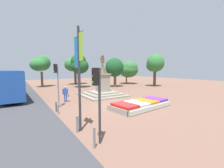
{
  "coord_description": "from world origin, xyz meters",
  "views": [
    {
      "loc": [
        -8.23,
        -11.11,
        3.56
      ],
      "look_at": [
        0.41,
        2.22,
        1.94
      ],
      "focal_mm": 24.0,
      "sensor_mm": 36.0,
      "label": 1
    }
  ],
  "objects_px": {
    "kerb_bollard_south": "(94,137)",
    "statue_monument": "(103,88)",
    "flower_planter": "(141,104)",
    "city_bus": "(10,82)",
    "traffic_light_mid_block": "(57,77)",
    "kerb_bollard_mid_a": "(77,123)",
    "kerb_bollard_north": "(56,106)",
    "banner_pole": "(79,74)",
    "pedestrian_with_handbag": "(66,93)",
    "kerb_bollard_mid_b": "(58,109)",
    "traffic_light_near_crossing": "(97,91)"
  },
  "relations": [
    {
      "from": "traffic_light_mid_block",
      "to": "city_bus",
      "type": "distance_m",
      "value": 8.78
    },
    {
      "from": "pedestrian_with_handbag",
      "to": "banner_pole",
      "type": "bearing_deg",
      "value": -100.18
    },
    {
      "from": "statue_monument",
      "to": "city_bus",
      "type": "xyz_separation_m",
      "value": [
        -10.2,
        4.96,
        0.92
      ]
    },
    {
      "from": "flower_planter",
      "to": "kerb_bollard_north",
      "type": "xyz_separation_m",
      "value": [
        -6.95,
        2.77,
        0.18
      ]
    },
    {
      "from": "city_bus",
      "to": "pedestrian_with_handbag",
      "type": "distance_m",
      "value": 7.9
    },
    {
      "from": "pedestrian_with_handbag",
      "to": "kerb_bollard_mid_b",
      "type": "bearing_deg",
      "value": -113.37
    },
    {
      "from": "city_bus",
      "to": "kerb_bollard_south",
      "type": "distance_m",
      "value": 16.65
    },
    {
      "from": "traffic_light_near_crossing",
      "to": "pedestrian_with_handbag",
      "type": "height_order",
      "value": "traffic_light_near_crossing"
    },
    {
      "from": "flower_planter",
      "to": "city_bus",
      "type": "height_order",
      "value": "city_bus"
    },
    {
      "from": "banner_pole",
      "to": "city_bus",
      "type": "height_order",
      "value": "banner_pole"
    },
    {
      "from": "kerb_bollard_mid_a",
      "to": "kerb_bollard_north",
      "type": "xyz_separation_m",
      "value": [
        -0.07,
        4.81,
        -0.06
      ]
    },
    {
      "from": "kerb_bollard_south",
      "to": "traffic_light_near_crossing",
      "type": "bearing_deg",
      "value": 41.58
    },
    {
      "from": "flower_planter",
      "to": "traffic_light_near_crossing",
      "type": "xyz_separation_m",
      "value": [
        -6.52,
        -3.81,
        2.25
      ]
    },
    {
      "from": "pedestrian_with_handbag",
      "to": "kerb_bollard_mid_b",
      "type": "distance_m",
      "value": 4.38
    },
    {
      "from": "kerb_bollard_mid_a",
      "to": "pedestrian_with_handbag",
      "type": "bearing_deg",
      "value": 78.52
    },
    {
      "from": "kerb_bollard_mid_a",
      "to": "kerb_bollard_north",
      "type": "bearing_deg",
      "value": 90.86
    },
    {
      "from": "traffic_light_mid_block",
      "to": "statue_monument",
      "type": "bearing_deg",
      "value": 24.47
    },
    {
      "from": "kerb_bollard_south",
      "to": "traffic_light_mid_block",
      "type": "bearing_deg",
      "value": 87.56
    },
    {
      "from": "traffic_light_mid_block",
      "to": "traffic_light_near_crossing",
      "type": "bearing_deg",
      "value": -90.23
    },
    {
      "from": "kerb_bollard_south",
      "to": "pedestrian_with_handbag",
      "type": "bearing_deg",
      "value": 80.99
    },
    {
      "from": "statue_monument",
      "to": "traffic_light_near_crossing",
      "type": "bearing_deg",
      "value": -120.51
    },
    {
      "from": "statue_monument",
      "to": "kerb_bollard_mid_a",
      "type": "bearing_deg",
      "value": -126.55
    },
    {
      "from": "traffic_light_mid_block",
      "to": "pedestrian_with_handbag",
      "type": "xyz_separation_m",
      "value": [
        1.27,
        1.87,
        -1.81
      ]
    },
    {
      "from": "traffic_light_mid_block",
      "to": "banner_pole",
      "type": "bearing_deg",
      "value": -91.67
    },
    {
      "from": "kerb_bollard_south",
      "to": "flower_planter",
      "type": "bearing_deg",
      "value": 30.9
    },
    {
      "from": "kerb_bollard_mid_b",
      "to": "banner_pole",
      "type": "bearing_deg",
      "value": -86.09
    },
    {
      "from": "banner_pole",
      "to": "kerb_bollard_south",
      "type": "bearing_deg",
      "value": -94.61
    },
    {
      "from": "flower_planter",
      "to": "banner_pole",
      "type": "relative_size",
      "value": 1.07
    },
    {
      "from": "banner_pole",
      "to": "kerb_bollard_south",
      "type": "relative_size",
      "value": 5.8
    },
    {
      "from": "statue_monument",
      "to": "kerb_bollard_north",
      "type": "distance_m",
      "value": 8.22
    },
    {
      "from": "kerb_bollard_south",
      "to": "kerb_bollard_north",
      "type": "bearing_deg",
      "value": 90.91
    },
    {
      "from": "banner_pole",
      "to": "pedestrian_with_handbag",
      "type": "height_order",
      "value": "banner_pole"
    },
    {
      "from": "kerb_bollard_mid_b",
      "to": "traffic_light_near_crossing",
      "type": "bearing_deg",
      "value": -85.91
    },
    {
      "from": "statue_monument",
      "to": "kerb_bollard_mid_a",
      "type": "relative_size",
      "value": 5.47
    },
    {
      "from": "flower_planter",
      "to": "kerb_bollard_mid_a",
      "type": "relative_size",
      "value": 6.39
    },
    {
      "from": "banner_pole",
      "to": "city_bus",
      "type": "bearing_deg",
      "value": 104.26
    },
    {
      "from": "statue_monument",
      "to": "traffic_light_near_crossing",
      "type": "xyz_separation_m",
      "value": [
        -6.48,
        -11.0,
        1.53
      ]
    },
    {
      "from": "traffic_light_near_crossing",
      "to": "pedestrian_with_handbag",
      "type": "relative_size",
      "value": 2.1
    },
    {
      "from": "banner_pole",
      "to": "kerb_bollard_mid_a",
      "type": "height_order",
      "value": "banner_pole"
    },
    {
      "from": "statue_monument",
      "to": "kerb_bollard_south",
      "type": "height_order",
      "value": "statue_monument"
    },
    {
      "from": "traffic_light_mid_block",
      "to": "kerb_bollard_mid_a",
      "type": "xyz_separation_m",
      "value": [
        -0.39,
        -6.29,
        -2.26
      ]
    },
    {
      "from": "traffic_light_near_crossing",
      "to": "kerb_bollard_mid_a",
      "type": "bearing_deg",
      "value": 101.48
    },
    {
      "from": "traffic_light_mid_block",
      "to": "kerb_bollard_mid_a",
      "type": "bearing_deg",
      "value": -93.56
    },
    {
      "from": "banner_pole",
      "to": "kerb_bollard_mid_b",
      "type": "distance_m",
      "value": 4.98
    },
    {
      "from": "city_bus",
      "to": "kerb_bollard_mid_a",
      "type": "bearing_deg",
      "value": -76.66
    },
    {
      "from": "statue_monument",
      "to": "banner_pole",
      "type": "relative_size",
      "value": 0.92
    },
    {
      "from": "kerb_bollard_south",
      "to": "statue_monument",
      "type": "bearing_deg",
      "value": 58.92
    },
    {
      "from": "statue_monument",
      "to": "kerb_bollard_mid_a",
      "type": "distance_m",
      "value": 11.5
    },
    {
      "from": "banner_pole",
      "to": "statue_monument",
      "type": "bearing_deg",
      "value": 53.96
    },
    {
      "from": "flower_planter",
      "to": "pedestrian_with_handbag",
      "type": "xyz_separation_m",
      "value": [
        -5.22,
        6.13,
        0.69
      ]
    }
  ]
}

